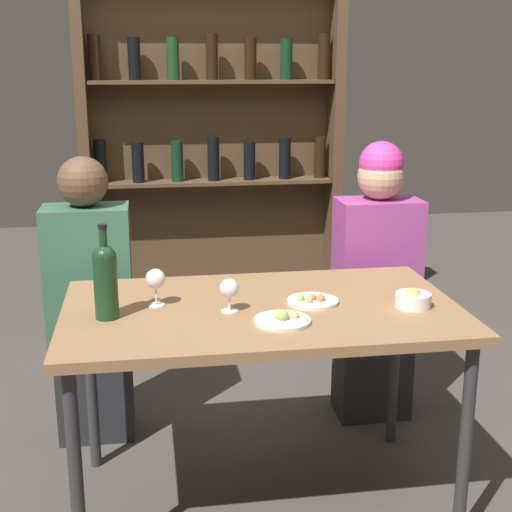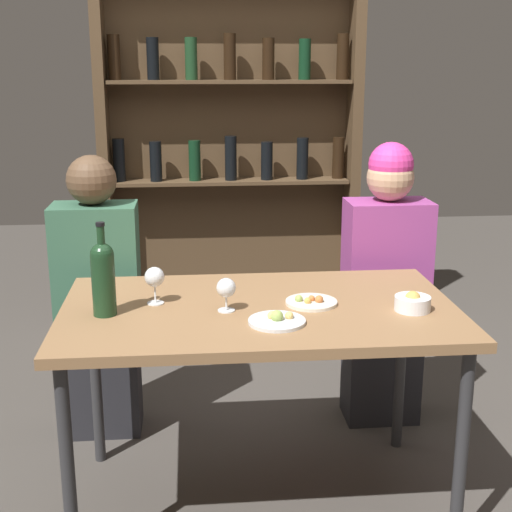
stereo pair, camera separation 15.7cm
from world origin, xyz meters
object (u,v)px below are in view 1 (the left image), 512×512
object	(u,v)px
food_plate_0	(312,301)
seated_person_left	(91,308)
seated_person_right	(376,286)
food_plate_1	(283,319)
wine_glass_0	(156,280)
snack_bowl	(413,299)
wine_bottle	(105,278)
wine_glass_1	(229,289)

from	to	relation	value
food_plate_0	seated_person_left	xyz separation A→B (m)	(-0.83, 0.61, -0.19)
food_plate_0	seated_person_right	xyz separation A→B (m)	(0.44, 0.61, -0.16)
food_plate_0	food_plate_1	size ratio (longest dim) A/B	0.97
seated_person_left	seated_person_right	bearing A→B (deg)	0.00
wine_glass_0	seated_person_right	bearing A→B (deg)	29.16
wine_glass_0	seated_person_right	size ratio (longest dim) A/B	0.10
seated_person_left	seated_person_right	world-z (taller)	seated_person_right
snack_bowl	wine_glass_0	bearing A→B (deg)	170.11
wine_bottle	wine_glass_0	world-z (taller)	wine_bottle
food_plate_0	snack_bowl	size ratio (longest dim) A/B	1.48
wine_bottle	seated_person_left	world-z (taller)	seated_person_left
food_plate_1	seated_person_right	distance (m)	0.99
seated_person_right	food_plate_0	bearing A→B (deg)	-125.84
wine_glass_1	food_plate_0	size ratio (longest dim) A/B	0.64
wine_glass_1	food_plate_1	bearing A→B (deg)	-39.93
wine_bottle	wine_glass_1	xyz separation A→B (m)	(0.41, 0.00, -0.06)
seated_person_left	seated_person_right	size ratio (longest dim) A/B	0.97
wine_bottle	food_plate_0	bearing A→B (deg)	3.55
wine_glass_0	snack_bowl	distance (m)	0.90
food_plate_1	seated_person_right	xyz separation A→B (m)	(0.58, 0.79, -0.16)
snack_bowl	seated_person_left	xyz separation A→B (m)	(-1.16, 0.71, -0.21)
wine_glass_0	snack_bowl	xyz separation A→B (m)	(0.89, -0.15, -0.07)
wine_glass_1	seated_person_right	distance (m)	1.02
wine_bottle	seated_person_left	size ratio (longest dim) A/B	0.26
wine_bottle	snack_bowl	distance (m)	1.06
wine_glass_0	food_plate_1	size ratio (longest dim) A/B	0.71
wine_glass_0	food_plate_0	xyz separation A→B (m)	(0.55, -0.06, -0.09)
food_plate_0	seated_person_left	distance (m)	1.04
wine_bottle	seated_person_left	bearing A→B (deg)	99.52
wine_bottle	seated_person_right	xyz separation A→B (m)	(1.16, 0.65, -0.29)
wine_glass_1	snack_bowl	world-z (taller)	wine_glass_1
seated_person_right	wine_glass_1	bearing A→B (deg)	-138.67
wine_glass_0	snack_bowl	bearing A→B (deg)	-9.89
food_plate_0	seated_person_left	size ratio (longest dim) A/B	0.15
wine_bottle	food_plate_1	xyz separation A→B (m)	(0.57, -0.13, -0.13)
food_plate_1	snack_bowl	xyz separation A→B (m)	(0.48, 0.08, 0.02)
wine_bottle	wine_glass_0	bearing A→B (deg)	31.55
wine_bottle	snack_bowl	bearing A→B (deg)	-2.91
snack_bowl	seated_person_left	distance (m)	1.38
food_plate_0	seated_person_right	size ratio (longest dim) A/B	0.14
food_plate_1	wine_glass_0	bearing A→B (deg)	149.98
wine_bottle	wine_glass_1	bearing A→B (deg)	0.01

